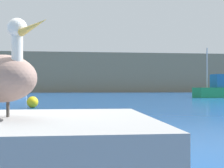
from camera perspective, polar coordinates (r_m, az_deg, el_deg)
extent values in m
cube|color=#7F755B|center=(69.59, -7.37, 1.98)|extent=(140.00, 14.24, 8.52)
cube|color=#989898|center=(2.92, -20.69, -13.82)|extent=(2.74, 2.08, 0.78)
ellipsoid|color=gray|center=(2.85, -20.63, 0.95)|extent=(0.99, 1.12, 0.43)
cylinder|color=white|center=(2.53, -17.77, 5.90)|extent=(0.09, 0.09, 0.29)
sphere|color=white|center=(2.56, -17.75, 10.22)|extent=(0.16, 0.16, 0.16)
cone|color=gold|center=(2.30, -14.87, 10.69)|extent=(0.29, 0.38, 0.10)
cylinder|color=#4C4742|center=(2.93, -19.39, -4.64)|extent=(0.03, 0.03, 0.14)
cube|color=#2D333D|center=(41.28, -20.80, 1.11)|extent=(2.85, 2.10, 1.75)
cube|color=#1E8C4C|center=(33.26, 20.52, -1.54)|extent=(6.37, 2.66, 1.05)
cube|color=#1E6099|center=(33.15, 20.22, 0.56)|extent=(2.00, 1.58, 1.39)
cylinder|color=#B2B2B2|center=(32.29, 17.81, 2.99)|extent=(0.12, 0.12, 4.10)
sphere|color=yellow|center=(15.96, -15.04, -3.38)|extent=(0.59, 0.59, 0.59)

